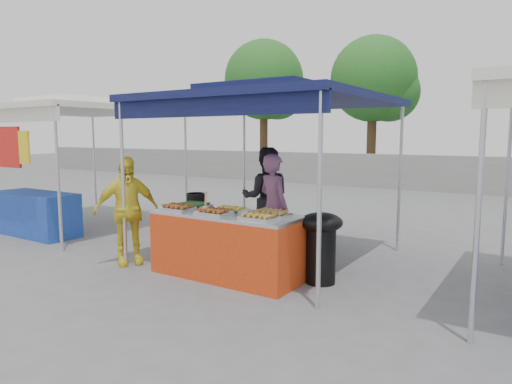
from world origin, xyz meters
The scene contains 22 objects.
ground_plane centered at (0.00, 0.00, 0.00)m, with size 80.00×80.00×0.00m, color slate.
back_wall centered at (0.00, 11.00, 0.60)m, with size 40.00×0.25×1.20m, color gray.
main_canopy centered at (0.00, 0.97, 2.37)m, with size 3.20×3.20×2.57m.
neighbor_stall_left centered at (-4.50, 0.57, 1.60)m, with size 3.20×3.20×2.57m.
tree_0 centered at (-7.42, 13.00, 4.17)m, with size 3.60×3.55×6.10m.
tree_1 centered at (-2.34, 12.87, 3.88)m, with size 3.39×3.30×5.67m.
vendor_table centered at (0.00, -0.10, 0.43)m, with size 2.00×0.80×0.85m.
food_tray_fl centered at (-0.64, -0.34, 0.88)m, with size 0.42×0.30×0.07m.
food_tray_fm centered at (-0.03, -0.34, 0.88)m, with size 0.42×0.30×0.07m.
food_tray_fr centered at (0.63, -0.33, 0.88)m, with size 0.42×0.30×0.07m.
food_tray_bl centered at (-0.63, 0.00, 0.88)m, with size 0.42×0.30×0.07m.
food_tray_bm centered at (-0.01, 0.01, 0.88)m, with size 0.42×0.30×0.07m.
food_tray_br centered at (0.65, -0.04, 0.88)m, with size 0.42×0.30×0.07m.
cooking_pot centered at (-0.85, 0.29, 0.93)m, with size 0.27×0.27×0.16m, color black.
skewer_cup centered at (-0.16, -0.34, 0.90)m, with size 0.08×0.08×0.10m, color silver.
wok_burner centered at (1.15, 0.32, 0.54)m, with size 0.54×0.54×0.90m.
crate_left centered at (-0.38, 0.68, 0.17)m, with size 0.55×0.39×0.33m, color #1530AF.
crate_right centered at (0.15, 0.68, 0.15)m, with size 0.50×0.35×0.30m, color #1530AF.
crate_stacked centered at (0.15, 0.68, 0.44)m, with size 0.46×0.32×0.28m, color #1530AF.
vendor_woman centered at (0.11, 0.91, 0.79)m, with size 0.58×0.38×1.59m, color #945E85.
helper_man centered at (-0.41, 1.53, 0.83)m, with size 0.81×0.63×1.66m, color black.
customer_person centered at (-1.56, -0.40, 0.78)m, with size 0.91×0.38×1.56m, color yellow.
Camera 1 is at (3.50, -4.81, 1.85)m, focal length 32.00 mm.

